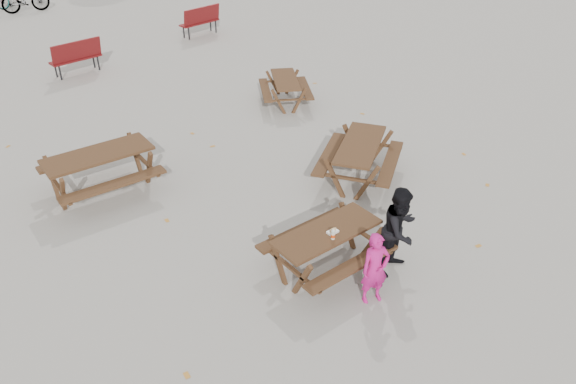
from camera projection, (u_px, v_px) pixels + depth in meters
ground at (325, 269)px, 9.26m from camera, size 80.00×80.00×0.00m
main_picnic_table at (327, 240)px, 8.94m from camera, size 1.80×1.45×0.78m
food_tray at (333, 232)px, 8.79m from camera, size 0.18×0.11×0.03m
bread_roll at (333, 230)px, 8.76m from camera, size 0.14×0.06×0.05m
soda_bottle at (333, 235)px, 8.63m from camera, size 0.07×0.07×0.17m
child at (375, 269)px, 8.32m from camera, size 0.51×0.42×1.21m
adult at (400, 230)px, 8.88m from camera, size 0.83×0.70×1.52m
picnic_table_east at (359, 161)px, 11.48m from camera, size 2.43×2.33×0.82m
picnic_table_north at (101, 173)px, 11.02m from camera, size 2.11×1.73×0.88m
picnic_table_far at (286, 91)px, 14.81m from camera, size 1.91×2.02×0.68m
park_bench_row at (10, 64)px, 16.04m from camera, size 14.03×1.72×1.03m
fallen_leaves at (261, 194)px, 11.17m from camera, size 11.00×11.00×0.01m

